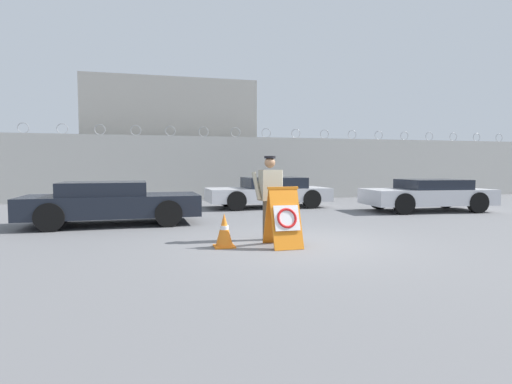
{
  "coord_description": "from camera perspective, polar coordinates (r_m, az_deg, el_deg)",
  "views": [
    {
      "loc": [
        -2.84,
        -7.8,
        1.59
      ],
      "look_at": [
        -0.51,
        1.74,
        0.96
      ],
      "focal_mm": 28.0,
      "sensor_mm": 36.0,
      "label": 1
    }
  ],
  "objects": [
    {
      "name": "parked_car_rear_sedan",
      "position": [
        15.58,
        1.88,
        0.03
      ],
      "size": [
        4.78,
        2.13,
        1.17
      ],
      "rotation": [
        0.0,
        0.0,
        3.18
      ],
      "color": "black",
      "rests_on": "ground_plane"
    },
    {
      "name": "perimeter_wall",
      "position": [
        19.17,
        -5.19,
        3.4
      ],
      "size": [
        36.0,
        0.3,
        3.47
      ],
      "color": "beige",
      "rests_on": "ground_plane"
    },
    {
      "name": "building_block",
      "position": [
        24.19,
        -12.13,
        6.99
      ],
      "size": [
        8.68,
        7.36,
        6.07
      ],
      "color": "#B2ADA3",
      "rests_on": "ground_plane"
    },
    {
      "name": "ground_plane",
      "position": [
        8.46,
        6.25,
        -7.21
      ],
      "size": [
        90.0,
        90.0,
        0.0
      ],
      "primitive_type": "plane",
      "color": "slate"
    },
    {
      "name": "parked_car_front_coupe",
      "position": [
        11.61,
        -19.95,
        -1.39
      ],
      "size": [
        4.66,
        2.1,
        1.18
      ],
      "rotation": [
        0.0,
        0.0,
        0.04
      ],
      "color": "black",
      "rests_on": "ground_plane"
    },
    {
      "name": "parked_car_far_side",
      "position": [
        15.53,
        23.31,
        -0.31
      ],
      "size": [
        4.54,
        2.2,
        1.13
      ],
      "rotation": [
        0.0,
        0.0,
        3.07
      ],
      "color": "black",
      "rests_on": "ground_plane"
    },
    {
      "name": "security_guard",
      "position": [
        8.63,
        1.97,
        -0.12
      ],
      "size": [
        0.68,
        0.37,
        1.82
      ],
      "rotation": [
        0.0,
        0.0,
        -2.91
      ],
      "color": "#514C42",
      "rests_on": "ground_plane"
    },
    {
      "name": "traffic_cone_near",
      "position": [
        7.93,
        -4.56,
        -5.48
      ],
      "size": [
        0.41,
        0.41,
        0.67
      ],
      "color": "orange",
      "rests_on": "ground_plane"
    },
    {
      "name": "barricade_sign",
      "position": [
        7.94,
        3.95,
        -3.57
      ],
      "size": [
        0.63,
        0.87,
        1.2
      ],
      "rotation": [
        0.0,
        0.0,
        0.02
      ],
      "color": "orange",
      "rests_on": "ground_plane"
    }
  ]
}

